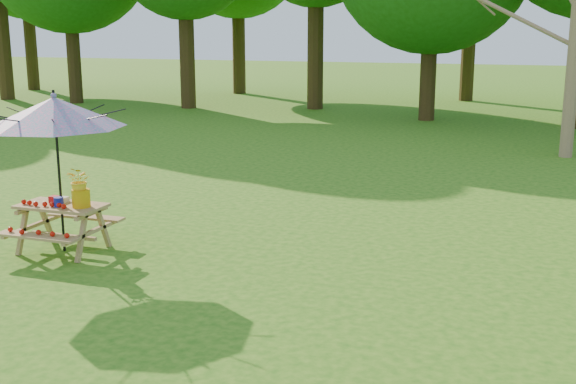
% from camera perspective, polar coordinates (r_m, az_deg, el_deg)
% --- Properties ---
extents(picnic_table, '(1.20, 1.32, 0.67)m').
position_cam_1_polar(picnic_table, '(10.54, -17.36, -2.77)').
color(picnic_table, olive).
rests_on(picnic_table, ground).
extents(patio_umbrella, '(2.20, 2.20, 2.25)m').
position_cam_1_polar(patio_umbrella, '(10.25, -17.95, 6.01)').
color(patio_umbrella, black).
rests_on(patio_umbrella, ground).
extents(produce_bins, '(0.31, 0.38, 0.13)m').
position_cam_1_polar(produce_bins, '(10.48, -17.68, -0.65)').
color(produce_bins, '#BA0E13').
rests_on(produce_bins, picnic_table).
extents(tomatoes_row, '(0.77, 0.13, 0.07)m').
position_cam_1_polar(tomatoes_row, '(10.41, -18.73, -0.92)').
color(tomatoes_row, red).
rests_on(tomatoes_row, picnic_table).
extents(flower_bucket, '(0.39, 0.36, 0.56)m').
position_cam_1_polar(flower_bucket, '(10.18, -16.10, 0.48)').
color(flower_bucket, '#DD9D0B').
rests_on(flower_bucket, picnic_table).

